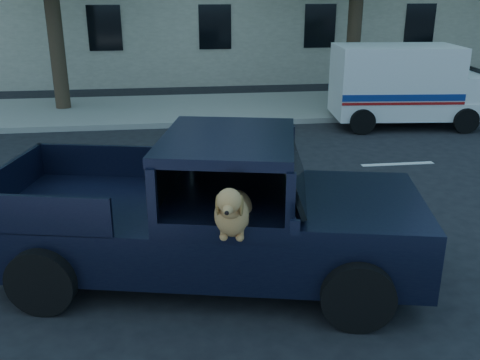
{
  "coord_description": "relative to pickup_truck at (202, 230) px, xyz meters",
  "views": [
    {
      "loc": [
        -0.83,
        -6.98,
        3.59
      ],
      "look_at": [
        -0.04,
        -1.11,
        1.45
      ],
      "focal_mm": 40.0,
      "sensor_mm": 36.0,
      "label": 1
    }
  ],
  "objects": [
    {
      "name": "lane_stripes",
      "position": [
        2.48,
        4.11,
        -0.64
      ],
      "size": [
        21.6,
        0.14,
        0.01
      ],
      "primitive_type": null,
      "color": "silver",
      "rests_on": "ground"
    },
    {
      "name": "ground",
      "position": [
        0.48,
        0.71,
        -0.64
      ],
      "size": [
        120.0,
        120.0,
        0.0
      ],
      "primitive_type": "plane",
      "color": "black",
      "rests_on": "ground"
    },
    {
      "name": "far_sidewalk",
      "position": [
        0.48,
        9.91,
        -0.57
      ],
      "size": [
        60.0,
        4.0,
        0.15
      ],
      "primitive_type": "cube",
      "color": "gray",
      "rests_on": "ground"
    },
    {
      "name": "mail_truck",
      "position": [
        5.96,
        7.42,
        0.3
      ],
      "size": [
        4.08,
        2.32,
        2.15
      ],
      "rotation": [
        0.0,
        0.0,
        -0.1
      ],
      "color": "silver",
      "rests_on": "ground"
    },
    {
      "name": "pickup_truck",
      "position": [
        0.0,
        0.0,
        0.0
      ],
      "size": [
        5.64,
        3.27,
        1.9
      ],
      "rotation": [
        0.0,
        0.0,
        -0.22
      ],
      "color": "black",
      "rests_on": "ground"
    }
  ]
}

